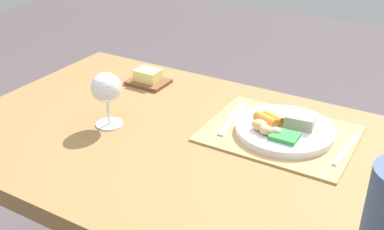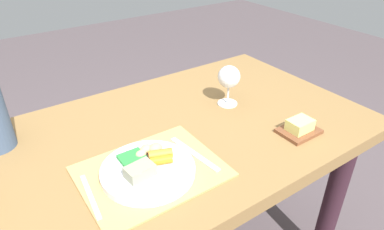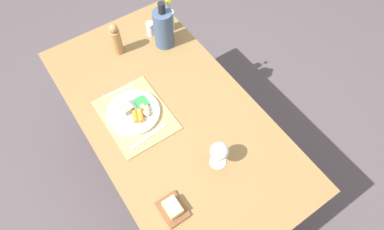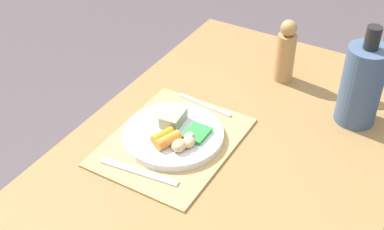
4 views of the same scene
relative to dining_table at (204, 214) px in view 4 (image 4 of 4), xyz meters
name	(u,v)px [view 4 (image 4 of 4)]	position (x,y,z in m)	size (l,w,h in m)	color
dining_table	(204,214)	(0.00, 0.00, 0.00)	(1.52, 0.80, 0.76)	olive
placemat	(173,142)	(-0.09, -0.15, 0.11)	(0.39, 0.30, 0.01)	tan
dinner_plate	(174,134)	(-0.10, -0.15, 0.13)	(0.26, 0.26, 0.05)	silver
fork	(205,105)	(-0.26, -0.15, 0.12)	(0.01, 0.17, 0.01)	silver
knife	(139,172)	(0.06, -0.15, 0.12)	(0.02, 0.21, 0.01)	silver
salt_shaker	(357,85)	(-0.53, 0.21, 0.15)	(0.05, 0.05, 0.08)	white
cooler_bottle	(362,84)	(-0.42, 0.23, 0.23)	(0.11, 0.11, 0.28)	#405473
pepper_mill	(286,52)	(-0.51, -0.01, 0.20)	(0.06, 0.06, 0.20)	#B07C48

